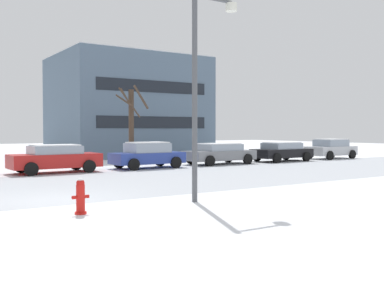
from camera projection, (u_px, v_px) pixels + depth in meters
The scene contains 11 objects.
ground_plane at pixel (53, 201), 13.69m from camera, with size 120.00×120.00×0.00m, color white.
road_surface at pixel (25, 188), 16.67m from camera, with size 80.00×9.12×0.00m.
fire_hydrant at pixel (81, 196), 11.54m from camera, with size 0.44×0.30×0.93m.
street_lamp at pixel (202, 76), 13.55m from camera, with size 1.62×0.36×6.24m.
parked_car_red at pixel (55, 158), 22.66m from camera, with size 4.40×2.14×1.41m.
parked_car_blue at pixel (147, 155), 25.38m from camera, with size 4.11×2.06×1.47m.
parked_car_gray at pixel (220, 153), 28.31m from camera, with size 4.59×2.23×1.31m.
parked_car_black at pixel (282, 151), 30.95m from camera, with size 4.36×2.20×1.31m.
parked_car_silver at pixel (331, 149), 33.84m from camera, with size 4.01×2.15×1.47m.
tree_far_right at pixel (132, 123), 27.15m from camera, with size 1.96×1.41×4.73m.
building_far_right at pixel (127, 107), 38.34m from camera, with size 11.54×9.45×8.22m.
Camera 1 is at (-3.94, -13.71, 2.14)m, focal length 42.57 mm.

